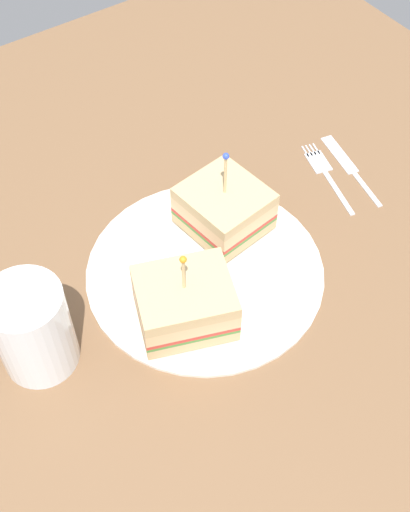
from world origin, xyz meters
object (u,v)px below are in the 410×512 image
object	(u,v)px
plate	(205,270)
drink_glass	(34,333)
sandwich_half_back	(185,303)
knife	(348,165)
fork	(324,170)
sandwich_half_front	(224,208)

from	to	relation	value
plate	drink_glass	bearing A→B (deg)	-1.64
plate	sandwich_half_back	distance (cm)	7.34
plate	knife	bearing A→B (deg)	-171.82
drink_glass	plate	bearing A→B (deg)	178.36
fork	knife	world-z (taller)	same
drink_glass	knife	distance (cm)	42.91
sandwich_half_back	knife	bearing A→B (deg)	-165.39
sandwich_half_front	knife	bearing A→B (deg)	178.38
sandwich_half_front	drink_glass	world-z (taller)	sandwich_half_front
fork	sandwich_half_front	bearing A→B (deg)	2.13
plate	fork	distance (cm)	21.14
plate	knife	world-z (taller)	plate
sandwich_half_front	fork	xyz separation A→B (cm)	(-15.40, -0.57, -3.21)
sandwich_half_back	fork	world-z (taller)	sandwich_half_back
sandwich_half_back	fork	bearing A→B (deg)	-161.58
plate	fork	world-z (taller)	plate
sandwich_half_front	sandwich_half_back	xyz separation A→B (cm)	(10.48, 8.05, 0.10)
fork	plate	bearing A→B (deg)	12.28
sandwich_half_front	knife	world-z (taller)	sandwich_half_front
sandwich_half_front	sandwich_half_back	distance (cm)	13.21
sandwich_half_front	plate	bearing A→B (deg)	36.77
sandwich_half_front	fork	size ratio (longest dim) A/B	0.87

